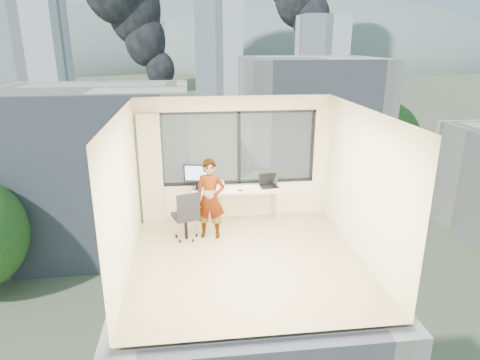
{
  "coord_description": "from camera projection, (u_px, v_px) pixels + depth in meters",
  "views": [
    {
      "loc": [
        -0.91,
        -6.48,
        3.65
      ],
      "look_at": [
        0.0,
        1.0,
        1.15
      ],
      "focal_mm": 31.52,
      "sensor_mm": 36.0,
      "label": 1
    }
  ],
  "objects": [
    {
      "name": "game_console",
      "position": [
        216.0,
        184.0,
        8.85
      ],
      "size": [
        0.34,
        0.29,
        0.08
      ],
      "primitive_type": "cube",
      "rotation": [
        0.0,
        0.0,
        -0.06
      ],
      "color": "white",
      "rests_on": "desk"
    },
    {
      "name": "handbag",
      "position": [
        272.0,
        179.0,
        8.98
      ],
      "size": [
        0.29,
        0.22,
        0.2
      ],
      "primitive_type": "ellipsoid",
      "rotation": [
        0.0,
        0.0,
        0.38
      ],
      "color": "#0E5452",
      "rests_on": "desk"
    },
    {
      "name": "far_tower_b",
      "position": [
        218.0,
        50.0,
        121.04
      ],
      "size": [
        13.0,
        13.0,
        30.0
      ],
      "primitive_type": "cube",
      "color": "silver",
      "rests_on": "exterior_ground"
    },
    {
      "name": "desk",
      "position": [
        236.0,
        205.0,
        8.81
      ],
      "size": [
        1.8,
        0.6,
        0.75
      ],
      "primitive_type": "cube",
      "color": "#D5B18F",
      "rests_on": "floor"
    },
    {
      "name": "person",
      "position": [
        210.0,
        199.0,
        8.02
      ],
      "size": [
        0.63,
        0.48,
        1.56
      ],
      "primitive_type": "imported",
      "rotation": [
        0.0,
        0.0,
        -0.21
      ],
      "color": "#2D2D33",
      "rests_on": "floor"
    },
    {
      "name": "far_tower_c",
      "position": [
        321.0,
        55.0,
        144.75
      ],
      "size": [
        15.0,
        15.0,
        26.0
      ],
      "primitive_type": "cube",
      "color": "silver",
      "rests_on": "exterior_ground"
    },
    {
      "name": "near_bldg_b",
      "position": [
        307.0,
        133.0,
        46.43
      ],
      "size": [
        14.0,
        13.0,
        16.0
      ],
      "primitive_type": "cube",
      "color": "silver",
      "rests_on": "exterior_ground"
    },
    {
      "name": "hill_b",
      "position": [
        319.0,
        65.0,
        324.74
      ],
      "size": [
        300.0,
        220.0,
        96.0
      ],
      "primitive_type": "ellipsoid",
      "color": "slate",
      "rests_on": "exterior_ground"
    },
    {
      "name": "cellphone",
      "position": [
        241.0,
        190.0,
        8.56
      ],
      "size": [
        0.12,
        0.08,
        0.01
      ],
      "primitive_type": "cube",
      "rotation": [
        0.0,
        0.0,
        -0.34
      ],
      "color": "black",
      "rests_on": "desk"
    },
    {
      "name": "wall_right",
      "position": [
        363.0,
        186.0,
        7.18
      ],
      "size": [
        0.01,
        4.0,
        2.6
      ],
      "primitive_type": "cube",
      "color": "beige",
      "rests_on": "ground"
    },
    {
      "name": "wall_front",
      "position": [
        270.0,
        246.0,
        5.07
      ],
      "size": [
        4.0,
        0.01,
        2.6
      ],
      "primitive_type": "cube",
      "color": "beige",
      "rests_on": "ground"
    },
    {
      "name": "tree_c",
      "position": [
        383.0,
        152.0,
        50.4
      ],
      "size": [
        8.4,
        8.4,
        10.0
      ],
      "primitive_type": null,
      "color": "#234C19",
      "rests_on": "exterior_ground"
    },
    {
      "name": "chair",
      "position": [
        185.0,
        215.0,
        8.01
      ],
      "size": [
        0.65,
        0.65,
        1.01
      ],
      "primitive_type": null,
      "rotation": [
        0.0,
        0.0,
        0.32
      ],
      "color": "black",
      "rests_on": "floor"
    },
    {
      "name": "near_bldg_a",
      "position": [
        98.0,
        169.0,
        36.8
      ],
      "size": [
        16.0,
        12.0,
        14.0
      ],
      "primitive_type": "cube",
      "color": "beige",
      "rests_on": "exterior_ground"
    },
    {
      "name": "tree_b",
      "position": [
        269.0,
        250.0,
        27.77
      ],
      "size": [
        7.6,
        7.6,
        9.0
      ],
      "primitive_type": null,
      "color": "#234C19",
      "rests_on": "exterior_ground"
    },
    {
      "name": "floor",
      "position": [
        247.0,
        260.0,
        7.36
      ],
      "size": [
        4.0,
        4.0,
        0.01
      ],
      "primitive_type": "cube",
      "color": "tan",
      "rests_on": "ground"
    },
    {
      "name": "wall_left",
      "position": [
        123.0,
        195.0,
        6.72
      ],
      "size": [
        0.01,
        4.0,
        2.6
      ],
      "primitive_type": "cube",
      "color": "beige",
      "rests_on": "ground"
    },
    {
      "name": "monitor",
      "position": [
        197.0,
        176.0,
        8.59
      ],
      "size": [
        0.54,
        0.2,
        0.53
      ],
      "primitive_type": null,
      "rotation": [
        0.0,
        0.0,
        -0.17
      ],
      "color": "black",
      "rests_on": "desk"
    },
    {
      "name": "laptop",
      "position": [
        269.0,
        182.0,
        8.74
      ],
      "size": [
        0.4,
        0.42,
        0.24
      ],
      "primitive_type": null,
      "rotation": [
        0.0,
        0.0,
        0.11
      ],
      "color": "black",
      "rests_on": "desk"
    },
    {
      "name": "window_wall",
      "position": [
        237.0,
        148.0,
        8.77
      ],
      "size": [
        3.3,
        0.16,
        1.55
      ],
      "primitive_type": null,
      "color": "black",
      "rests_on": "ground"
    },
    {
      "name": "pen_cup",
      "position": [
        275.0,
        185.0,
        8.72
      ],
      "size": [
        0.11,
        0.11,
        0.11
      ],
      "primitive_type": "cylinder",
      "rotation": [
        0.0,
        0.0,
        -0.32
      ],
      "color": "black",
      "rests_on": "desk"
    },
    {
      "name": "ceiling",
      "position": [
        248.0,
        112.0,
        6.54
      ],
      "size": [
        4.0,
        4.0,
        0.01
      ],
      "primitive_type": "cube",
      "color": "white",
      "rests_on": "ground"
    },
    {
      "name": "exterior_ground",
      "position": [
        192.0,
        103.0,
        124.85
      ],
      "size": [
        400.0,
        400.0,
        0.04
      ],
      "primitive_type": "cube",
      "color": "#515B3D",
      "rests_on": "ground"
    },
    {
      "name": "curtain",
      "position": [
        151.0,
        170.0,
        8.58
      ],
      "size": [
        0.45,
        0.14,
        2.3
      ],
      "primitive_type": "cube",
      "color": "beige",
      "rests_on": "floor"
    },
    {
      "name": "far_tower_a",
      "position": [
        32.0,
        58.0,
        92.88
      ],
      "size": [
        14.0,
        14.0,
        28.0
      ],
      "primitive_type": "cube",
      "color": "silver",
      "rests_on": "exterior_ground"
    },
    {
      "name": "hill_a",
      "position": [
        19.0,
        67.0,
        299.59
      ],
      "size": [
        288.0,
        216.0,
        90.0
      ],
      "primitive_type": "ellipsoid",
      "color": "slate",
      "rests_on": "exterior_ground"
    },
    {
      "name": "far_tower_d",
      "position": [
        12.0,
        61.0,
        142.8
      ],
      "size": [
        16.0,
        14.0,
        22.0
      ],
      "primitive_type": "cube",
      "color": "silver",
      "rests_on": "exterior_ground"
    }
  ]
}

